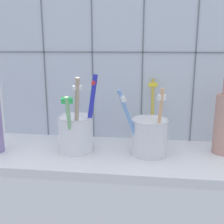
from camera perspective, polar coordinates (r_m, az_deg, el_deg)
counter_slab at (r=65.41cm, az=-0.06°, el=-9.20°), size 64.00×22.00×2.00cm
tile_wall_back at (r=72.31cm, az=1.17°, el=10.55°), size 64.00×2.20×45.00cm
toothbrush_cup_left at (r=65.27cm, az=-7.35°, el=-4.01°), size 9.62×11.01×18.18cm
toothbrush_cup_right at (r=63.55cm, az=7.63°, el=-4.68°), size 11.35×13.80×16.31cm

